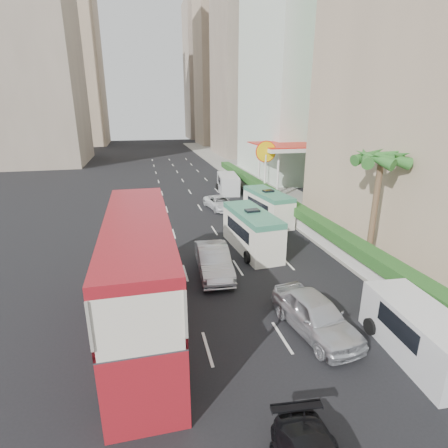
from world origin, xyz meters
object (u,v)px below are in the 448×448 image
object	(u,v)px
panel_van_far	(228,184)
shell_station	(285,169)
car_silver_lane_a	(214,274)
van_asset	(220,209)
palm_tree	(374,210)
panel_van_near	(419,333)
car_silver_lane_b	(314,331)
double_decker_bus	(141,276)
minibus_far	(268,207)
minibus_near	(252,231)

from	to	relation	value
panel_van_far	shell_station	distance (m)	6.60
car_silver_lane_a	van_asset	size ratio (longest dim) A/B	1.14
van_asset	palm_tree	bearing A→B (deg)	-75.23
car_silver_lane_a	panel_van_near	xyz separation A→B (m)	(6.25, -8.76, 1.00)
panel_van_near	panel_van_far	world-z (taller)	panel_van_far
van_asset	car_silver_lane_b	bearing A→B (deg)	-100.52
van_asset	palm_tree	size ratio (longest dim) A/B	0.69
double_decker_bus	minibus_far	xyz separation A→B (m)	(10.51, 13.35, -1.24)
car_silver_lane_a	palm_tree	bearing A→B (deg)	0.13
double_decker_bus	panel_van_near	size ratio (longest dim) A/B	2.21
van_asset	panel_van_far	world-z (taller)	panel_van_far
panel_van_near	palm_tree	size ratio (longest dim) A/B	0.78
panel_van_near	palm_tree	world-z (taller)	palm_tree
car_silver_lane_b	van_asset	xyz separation A→B (m)	(0.29, 19.98, 0.00)
panel_van_near	palm_tree	xyz separation A→B (m)	(3.54, 8.21, 2.38)
double_decker_bus	panel_van_near	distance (m)	11.19
minibus_far	palm_tree	size ratio (longest dim) A/B	0.91
car_silver_lane_b	van_asset	world-z (taller)	car_silver_lane_b
panel_van_far	palm_tree	bearing A→B (deg)	-72.61
van_asset	panel_van_near	bearing A→B (deg)	-92.38
minibus_near	palm_tree	distance (m)	7.72
minibus_far	car_silver_lane_a	bearing A→B (deg)	-133.67
van_asset	minibus_near	size ratio (longest dim) A/B	0.72
car_silver_lane_a	panel_van_far	size ratio (longest dim) A/B	0.99
minibus_near	panel_van_near	distance (m)	12.18
palm_tree	minibus_near	bearing A→B (deg)	151.20
panel_van_near	minibus_far	bearing A→B (deg)	93.54
van_asset	panel_van_near	xyz separation A→B (m)	(2.85, -22.29, 1.00)
minibus_far	shell_station	bearing A→B (deg)	53.13
minibus_near	palm_tree	world-z (taller)	palm_tree
double_decker_bus	shell_station	world-z (taller)	shell_station
double_decker_bus	palm_tree	world-z (taller)	palm_tree
car_silver_lane_b	panel_van_near	world-z (taller)	panel_van_near
car_silver_lane_b	van_asset	bearing A→B (deg)	80.62
minibus_far	van_asset	bearing A→B (deg)	116.14
car_silver_lane_a	car_silver_lane_b	world-z (taller)	car_silver_lane_b
car_silver_lane_b	palm_tree	world-z (taller)	palm_tree
double_decker_bus	car_silver_lane_b	world-z (taller)	double_decker_bus
minibus_far	panel_van_far	size ratio (longest dim) A/B	1.15
car_silver_lane_b	panel_van_near	bearing A→B (deg)	-44.75
minibus_far	car_silver_lane_b	bearing A→B (deg)	-109.80
van_asset	palm_tree	distance (m)	15.83
car_silver_lane_a	minibus_near	xyz separation A→B (m)	(3.26, 3.04, 1.35)
minibus_near	car_silver_lane_b	bearing A→B (deg)	-95.86
car_silver_lane_a	minibus_near	world-z (taller)	minibus_near
panel_van_far	van_asset	bearing A→B (deg)	-103.54
van_asset	double_decker_bus	bearing A→B (deg)	-121.94
panel_van_far	shell_station	size ratio (longest dim) A/B	0.63
minibus_near	minibus_far	size ratio (longest dim) A/B	1.05
double_decker_bus	panel_van_near	world-z (taller)	double_decker_bus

